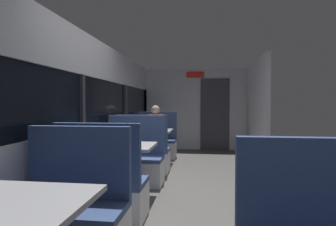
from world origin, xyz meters
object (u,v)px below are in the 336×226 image
at_px(dining_table_far_window, 151,134).
at_px(dining_table_near_window, 13,216).
at_px(bench_mid_window_facing_end, 103,191).
at_px(bench_near_window_facing_entry, 71,218).
at_px(bench_far_window_facing_end, 144,155).
at_px(bench_far_window_facing_entry, 156,144).
at_px(seated_passenger, 156,136).
at_px(bench_mid_window_facing_entry, 134,163).
at_px(dining_table_mid_window, 121,152).

bearing_deg(dining_table_far_window, dining_table_near_window, -90.00).
height_order(bench_mid_window_facing_end, dining_table_far_window, bench_mid_window_facing_end).
height_order(dining_table_near_window, bench_near_window_facing_entry, bench_near_window_facing_entry).
bearing_deg(bench_near_window_facing_entry, dining_table_far_window, 90.00).
xyz_separation_m(bench_near_window_facing_entry, bench_far_window_facing_end, (0.00, 2.87, 0.00)).
relative_size(dining_table_far_window, bench_far_window_facing_end, 0.82).
distance_m(bench_far_window_facing_end, bench_far_window_facing_entry, 1.40).
relative_size(bench_far_window_facing_entry, seated_passenger, 0.87).
bearing_deg(seated_passenger, bench_far_window_facing_end, -90.00).
bearing_deg(dining_table_near_window, bench_near_window_facing_entry, 90.00).
bearing_deg(bench_mid_window_facing_entry, bench_near_window_facing_entry, -90.00).
xyz_separation_m(bench_mid_window_facing_entry, bench_far_window_facing_end, (0.00, 0.73, 0.00)).
relative_size(dining_table_far_window, seated_passenger, 0.71).
height_order(dining_table_near_window, bench_mid_window_facing_end, bench_mid_window_facing_end).
distance_m(dining_table_mid_window, bench_mid_window_facing_entry, 0.77).
relative_size(bench_near_window_facing_entry, dining_table_far_window, 1.22).
height_order(bench_near_window_facing_entry, bench_mid_window_facing_end, same).
bearing_deg(bench_far_window_facing_entry, bench_mid_window_facing_entry, -90.00).
bearing_deg(bench_mid_window_facing_entry, dining_table_near_window, -90.00).
relative_size(dining_table_mid_window, bench_mid_window_facing_entry, 0.82).
bearing_deg(seated_passenger, dining_table_mid_window, -90.00).
bearing_deg(dining_table_mid_window, bench_far_window_facing_entry, 90.00).
bearing_deg(bench_near_window_facing_entry, seated_passenger, 90.00).
bearing_deg(bench_mid_window_facing_entry, dining_table_mid_window, -90.00).
bearing_deg(dining_table_mid_window, seated_passenger, 90.00).
height_order(bench_mid_window_facing_entry, dining_table_far_window, bench_mid_window_facing_entry).
bearing_deg(dining_table_near_window, bench_mid_window_facing_entry, 90.00).
xyz_separation_m(bench_mid_window_facing_end, dining_table_far_window, (0.00, 2.83, 0.31)).
bearing_deg(bench_far_window_facing_entry, seated_passenger, -90.00).
height_order(dining_table_far_window, bench_far_window_facing_entry, bench_far_window_facing_entry).
relative_size(bench_mid_window_facing_end, bench_far_window_facing_end, 1.00).
distance_m(dining_table_far_window, bench_far_window_facing_end, 0.77).
distance_m(dining_table_mid_window, bench_mid_window_facing_end, 0.77).
xyz_separation_m(bench_near_window_facing_entry, bench_far_window_facing_entry, (0.00, 4.27, 0.00)).
xyz_separation_m(dining_table_near_window, dining_table_mid_window, (0.00, 2.13, 0.00)).
distance_m(bench_mid_window_facing_end, bench_mid_window_facing_entry, 1.40).
xyz_separation_m(dining_table_mid_window, bench_mid_window_facing_end, (0.00, -0.70, -0.31)).
height_order(dining_table_near_window, bench_far_window_facing_entry, bench_far_window_facing_entry).
distance_m(bench_near_window_facing_entry, bench_mid_window_facing_entry, 2.13).
distance_m(bench_far_window_facing_entry, seated_passenger, 0.22).
bearing_deg(dining_table_mid_window, bench_near_window_facing_entry, -90.00).
xyz_separation_m(bench_near_window_facing_entry, dining_table_mid_window, (0.00, 1.43, 0.31)).
relative_size(dining_table_mid_window, bench_far_window_facing_entry, 0.82).
bearing_deg(bench_far_window_facing_end, dining_table_near_window, -90.00).
relative_size(dining_table_far_window, bench_far_window_facing_entry, 0.82).
bearing_deg(bench_mid_window_facing_end, seated_passenger, 90.00).
bearing_deg(bench_near_window_facing_entry, bench_far_window_facing_entry, 90.00).
xyz_separation_m(bench_near_window_facing_entry, seated_passenger, (0.00, 4.19, 0.21)).
distance_m(bench_near_window_facing_entry, bench_far_window_facing_entry, 4.27).
bearing_deg(bench_mid_window_facing_entry, bench_far_window_facing_end, 90.00).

